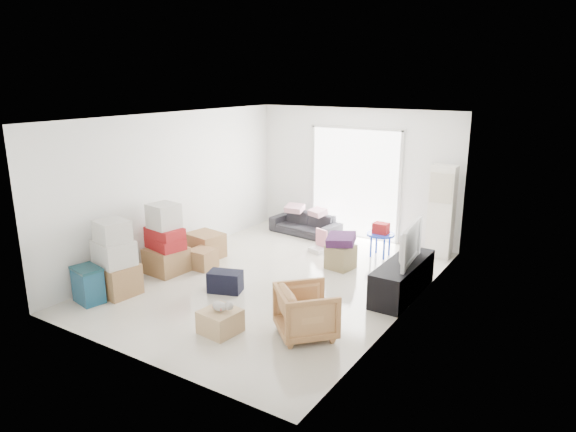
# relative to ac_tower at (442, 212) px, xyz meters

# --- Properties ---
(room_shell) EXTENTS (4.98, 6.48, 3.18)m
(room_shell) POSITION_rel_ac_tower_xyz_m (-1.95, -2.65, 0.48)
(room_shell) COLOR silver
(room_shell) RESTS_ON ground
(sliding_door) EXTENTS (2.10, 0.04, 2.33)m
(sliding_door) POSITION_rel_ac_tower_xyz_m (-1.95, 0.33, 0.37)
(sliding_door) COLOR white
(sliding_door) RESTS_ON room_shell
(ac_tower) EXTENTS (0.45, 0.30, 1.75)m
(ac_tower) POSITION_rel_ac_tower_xyz_m (0.00, 0.00, 0.00)
(ac_tower) COLOR white
(ac_tower) RESTS_ON room_shell
(tv_console) EXTENTS (0.49, 1.63, 0.54)m
(tv_console) POSITION_rel_ac_tower_xyz_m (0.05, -2.09, -0.60)
(tv_console) COLOR black
(tv_console) RESTS_ON room_shell
(television) EXTENTS (0.72, 1.13, 0.14)m
(television) POSITION_rel_ac_tower_xyz_m (0.05, -2.09, -0.26)
(television) COLOR black
(television) RESTS_ON tv_console
(sofa) EXTENTS (1.60, 0.61, 0.61)m
(sofa) POSITION_rel_ac_tower_xyz_m (-2.86, -0.15, -0.57)
(sofa) COLOR #2B2A30
(sofa) RESTS_ON room_shell
(pillow_left) EXTENTS (0.46, 0.38, 0.13)m
(pillow_left) POSITION_rel_ac_tower_xyz_m (-3.13, -0.15, -0.20)
(pillow_left) COLOR #BD8A9B
(pillow_left) RESTS_ON sofa
(pillow_right) EXTENTS (0.40, 0.36, 0.11)m
(pillow_right) POSITION_rel_ac_tower_xyz_m (-2.55, -0.16, -0.21)
(pillow_right) COLOR #BD8A9B
(pillow_right) RESTS_ON sofa
(armchair) EXTENTS (0.99, 0.99, 0.74)m
(armchair) POSITION_rel_ac_tower_xyz_m (-0.55, -4.04, -0.50)
(armchair) COLOR tan
(armchair) RESTS_ON room_shell
(storage_bins) EXTENTS (0.53, 0.42, 0.55)m
(storage_bins) POSITION_rel_ac_tower_xyz_m (-3.85, -4.90, -0.60)
(storage_bins) COLOR navy
(storage_bins) RESTS_ON room_shell
(box_stack_a) EXTENTS (0.70, 0.60, 1.19)m
(box_stack_a) POSITION_rel_ac_tower_xyz_m (-3.75, -4.46, -0.34)
(box_stack_a) COLOR olive
(box_stack_a) RESTS_ON room_shell
(box_stack_b) EXTENTS (0.74, 0.65, 1.23)m
(box_stack_b) POSITION_rel_ac_tower_xyz_m (-3.75, -3.38, -0.34)
(box_stack_b) COLOR olive
(box_stack_b) RESTS_ON room_shell
(box_stack_c) EXTENTS (0.71, 0.62, 0.46)m
(box_stack_c) POSITION_rel_ac_tower_xyz_m (-3.72, -2.40, -0.64)
(box_stack_c) COLOR olive
(box_stack_c) RESTS_ON room_shell
(loose_box) EXTENTS (0.43, 0.43, 0.35)m
(loose_box) POSITION_rel_ac_tower_xyz_m (-3.36, -2.89, -0.70)
(loose_box) COLOR olive
(loose_box) RESTS_ON room_shell
(duffel_bag) EXTENTS (0.60, 0.47, 0.33)m
(duffel_bag) POSITION_rel_ac_tower_xyz_m (-2.36, -3.49, -0.71)
(duffel_bag) COLOR black
(duffel_bag) RESTS_ON room_shell
(ottoman) EXTENTS (0.49, 0.49, 0.43)m
(ottoman) POSITION_rel_ac_tower_xyz_m (-1.28, -1.58, -0.66)
(ottoman) COLOR #9A885A
(ottoman) RESTS_ON room_shell
(blanket) EXTENTS (0.59, 0.59, 0.14)m
(blanket) POSITION_rel_ac_tower_xyz_m (-1.28, -1.58, -0.38)
(blanket) COLOR #491F4E
(blanket) RESTS_ON ottoman
(kids_table) EXTENTS (0.53, 0.53, 0.66)m
(kids_table) POSITION_rel_ac_tower_xyz_m (-0.94, -0.61, -0.40)
(kids_table) COLOR blue
(kids_table) RESTS_ON room_shell
(toy_walker) EXTENTS (0.39, 0.37, 0.43)m
(toy_walker) POSITION_rel_ac_tower_xyz_m (-2.04, -0.98, -0.76)
(toy_walker) COLOR silver
(toy_walker) RESTS_ON room_shell
(wood_crate) EXTENTS (0.51, 0.51, 0.31)m
(wood_crate) POSITION_rel_ac_tower_xyz_m (-1.56, -4.58, -0.72)
(wood_crate) COLOR tan
(wood_crate) RESTS_ON room_shell
(plush_bunny) EXTENTS (0.31, 0.17, 0.15)m
(plush_bunny) POSITION_rel_ac_tower_xyz_m (-1.52, -4.57, -0.49)
(plush_bunny) COLOR #B2ADA8
(plush_bunny) RESTS_ON wood_crate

